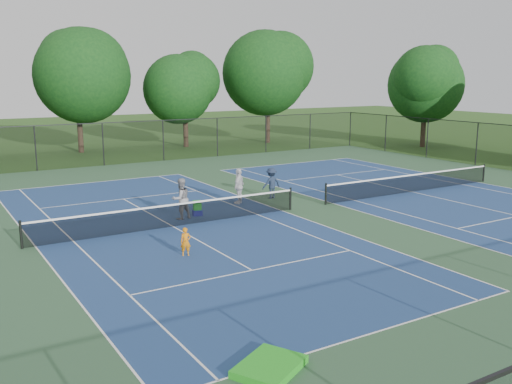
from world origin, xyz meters
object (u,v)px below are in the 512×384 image
bystander_a (239,186)px  instructor (181,199)px  tree_back_b (76,71)px  ball_crate (197,213)px  tree_side_e (426,81)px  tree_back_d (268,69)px  tree_back_c (185,84)px  ball_hopper (197,205)px  child_player (186,242)px  bystander_b (271,183)px

bystander_a → instructor: bearing=-18.8°
tree_back_b → ball_crate: tree_back_b is taller
tree_side_e → tree_back_d: bearing=135.0°
tree_back_c → ball_crate: bearing=-113.4°
tree_back_c → tree_back_b: bearing=173.7°
ball_hopper → tree_back_d: bearing=51.2°
child_player → tree_back_c: bearing=84.3°
bystander_a → ball_hopper: 3.11m
ball_hopper → ball_crate: bearing=0.0°
tree_back_b → tree_back_c: bearing=-6.3°
instructor → ball_crate: bearing=-178.1°
tree_side_e → ball_hopper: bearing=-155.7°
tree_back_b → ball_hopper: size_ratio=23.88×
tree_back_b → tree_back_d: 17.12m
bystander_a → bystander_b: size_ratio=1.10×
tree_back_b → tree_back_d: tree_back_d is taller
tree_side_e → bystander_a: 28.38m
tree_back_c → child_player: 32.09m
tree_back_b → bystander_b: size_ratio=6.31×
bystander_b → ball_hopper: 5.10m
tree_side_e → child_player: tree_side_e is taller
instructor → bystander_b: instructor is taller
tree_back_c → bystander_b: size_ratio=5.28×
tree_back_c → instructor: size_ratio=4.61×
tree_back_b → tree_back_c: size_ratio=1.19×
bystander_a → ball_crate: (-2.85, -1.18, -0.74)m
child_player → tree_back_b: bearing=100.8°
tree_back_c → bystander_a: (-7.44, -22.57, -4.60)m
ball_hopper → child_player: bearing=-119.6°
bystander_b → bystander_a: bearing=6.0°
tree_back_b → tree_side_e: (27.00, -12.00, -0.79)m
bystander_a → child_player: bearing=8.8°
bystander_a → bystander_b: bystander_a is taller
tree_side_e → ball_hopper: tree_side_e is taller
tree_back_b → bystander_a: size_ratio=5.71×
child_player → instructor: (2.02, 4.92, 0.40)m
bystander_b → ball_hopper: bearing=15.7°
tree_side_e → bystander_b: tree_side_e is taller
tree_back_b → bystander_b: bearing=-81.2°
instructor → bystander_b: 5.97m
tree_back_b → tree_back_d: (17.00, -2.00, 0.23)m
tree_back_b → instructor: 25.65m
tree_side_e → ball_hopper: size_ratio=21.13×
tree_back_b → instructor: tree_back_b is taller
tree_side_e → instructor: bearing=-156.1°
tree_side_e → ball_crate: tree_side_e is taller
bystander_b → tree_back_c: bearing=-103.9°
tree_back_d → instructor: (-19.15, -22.92, -5.91)m
child_player → instructor: size_ratio=0.56×
child_player → tree_back_d: bearing=71.6°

